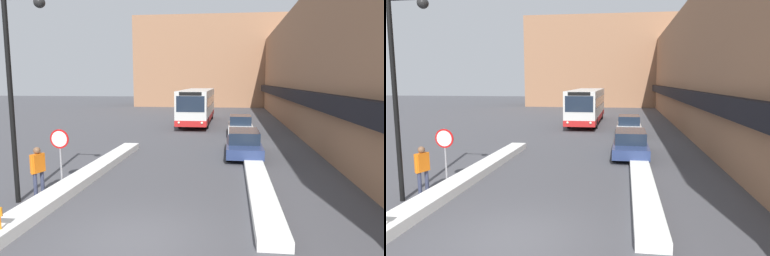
# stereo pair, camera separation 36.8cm
# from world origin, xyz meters

# --- Properties ---
(ground_plane) EXTENTS (160.00, 160.00, 0.00)m
(ground_plane) POSITION_xyz_m (0.00, 0.00, 0.00)
(ground_plane) COLOR #47474C
(building_row_right) EXTENTS (5.50, 60.00, 10.30)m
(building_row_right) POSITION_xyz_m (9.98, 24.00, 5.13)
(building_row_right) COLOR #996B4C
(building_row_right) RESTS_ON ground_plane
(building_backdrop_far) EXTENTS (26.00, 8.00, 14.20)m
(building_backdrop_far) POSITION_xyz_m (0.00, 49.04, 7.10)
(building_backdrop_far) COLOR #996B4C
(building_backdrop_far) RESTS_ON ground_plane
(snow_bank_left) EXTENTS (0.90, 16.12, 0.34)m
(snow_bank_left) POSITION_xyz_m (-3.60, 3.89, 0.17)
(snow_bank_left) COLOR silver
(snow_bank_left) RESTS_ON ground_plane
(snow_bank_right) EXTENTS (0.90, 10.97, 0.30)m
(snow_bank_right) POSITION_xyz_m (3.60, 5.22, 0.15)
(snow_bank_right) COLOR silver
(snow_bank_right) RESTS_ON ground_plane
(city_bus) EXTENTS (2.65, 12.05, 3.30)m
(city_bus) POSITION_xyz_m (-0.79, 24.95, 1.78)
(city_bus) COLOR silver
(city_bus) RESTS_ON ground_plane
(parked_car_front) EXTENTS (1.92, 4.86, 1.41)m
(parked_car_front) POSITION_xyz_m (3.20, 10.78, 0.71)
(parked_car_front) COLOR navy
(parked_car_front) RESTS_ON ground_plane
(parked_car_middle) EXTENTS (1.85, 4.24, 1.50)m
(parked_car_middle) POSITION_xyz_m (3.20, 18.23, 0.75)
(parked_car_middle) COLOR silver
(parked_car_middle) RESTS_ON ground_plane
(stop_sign) EXTENTS (0.76, 0.08, 2.29)m
(stop_sign) POSITION_xyz_m (-4.18, 4.22, 1.66)
(stop_sign) COLOR gray
(stop_sign) RESTS_ON ground_plane
(street_lamp) EXTENTS (1.46, 0.36, 6.92)m
(street_lamp) POSITION_xyz_m (-4.54, 2.34, 4.24)
(street_lamp) COLOR black
(street_lamp) RESTS_ON ground_plane
(pedestrian) EXTENTS (0.35, 0.57, 1.82)m
(pedestrian) POSITION_xyz_m (-4.41, 3.00, 1.09)
(pedestrian) COLOR #333851
(pedestrian) RESTS_ON ground_plane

